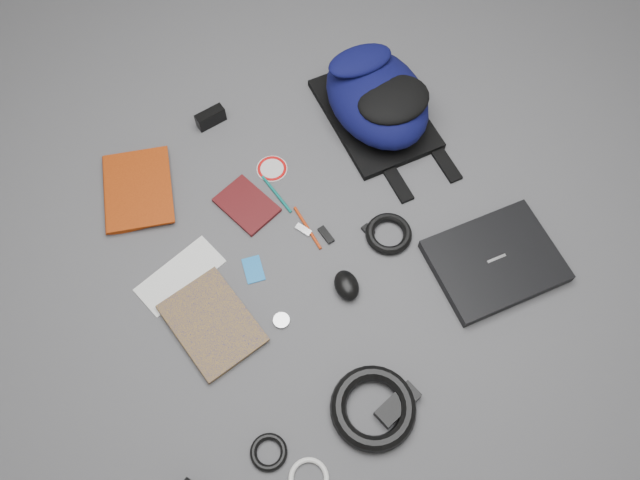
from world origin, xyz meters
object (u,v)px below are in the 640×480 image
compact_camera (211,118)px  power_brick (398,405)px  laptop (495,261)px  backpack (377,97)px  dvd_case (247,205)px  comic_book (182,345)px  textbook_red (104,195)px  mouse (347,285)px

compact_camera → power_brick: 0.99m
laptop → compact_camera: compact_camera is taller
backpack → dvd_case: 0.50m
comic_book → dvd_case: comic_book is taller
compact_camera → power_brick: compact_camera is taller
backpack → textbook_red: (-0.82, 0.16, -0.07)m
dvd_case → textbook_red: bearing=130.4°
backpack → comic_book: size_ratio=1.68×
power_brick → compact_camera: bearing=79.2°
backpack → power_brick: bearing=-113.7°
laptop → backpack: bearing=98.2°
backpack → mouse: backpack is taller
textbook_red → power_brick: size_ratio=2.23×
compact_camera → mouse: compact_camera is taller
backpack → power_brick: backpack is taller
dvd_case → power_brick: bearing=-100.5°
comic_book → compact_camera: (0.38, 0.59, 0.02)m
textbook_red → comic_book: size_ratio=1.01×
laptop → power_brick: size_ratio=2.85×
textbook_red → compact_camera: bearing=32.0°
mouse → textbook_red: bearing=137.8°
dvd_case → comic_book: bearing=-155.0°
compact_camera → laptop: bearing=-64.7°
backpack → mouse: size_ratio=4.87×
mouse → compact_camera: bearing=106.3°
textbook_red → mouse: bearing=-33.3°
textbook_red → mouse: mouse is taller
textbook_red → mouse: (0.44, -0.59, 0.01)m
dvd_case → compact_camera: (0.05, 0.31, 0.02)m
comic_book → mouse: size_ratio=2.90×
laptop → compact_camera: bearing=126.2°
dvd_case → power_brick: power_brick is taller
backpack → laptop: (0.00, -0.58, -0.07)m
comic_book → power_brick: bearing=-53.2°
power_brick → backpack: bearing=49.2°
backpack → laptop: bearing=-83.6°
textbook_red → comic_book: bearing=-70.0°
comic_book → mouse: bearing=-17.1°
comic_book → mouse: mouse is taller
laptop → compact_camera: 0.93m
dvd_case → power_brick: 0.68m
dvd_case → backpack: bearing=-5.5°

